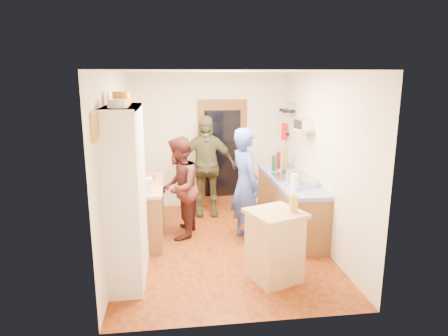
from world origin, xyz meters
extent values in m
cube|color=brown|center=(0.00, 0.00, -0.01)|extent=(3.00, 4.00, 0.02)
cube|color=silver|center=(0.00, 0.00, 2.61)|extent=(3.00, 4.00, 0.02)
cube|color=beige|center=(0.00, 2.01, 1.30)|extent=(3.00, 0.02, 2.60)
cube|color=beige|center=(0.00, -2.01, 1.30)|extent=(3.00, 0.02, 2.60)
cube|color=beige|center=(-1.51, 0.00, 1.30)|extent=(0.02, 4.00, 2.60)
cube|color=beige|center=(1.51, 0.00, 1.30)|extent=(0.02, 4.00, 2.60)
cube|color=brown|center=(0.25, 1.97, 1.05)|extent=(0.95, 0.06, 2.10)
cube|color=black|center=(0.25, 1.94, 1.05)|extent=(0.70, 0.02, 1.70)
cube|color=white|center=(-1.30, -0.80, 1.10)|extent=(0.40, 1.20, 2.20)
cube|color=white|center=(-1.30, -0.80, 2.18)|extent=(0.40, 1.14, 0.04)
cylinder|color=white|center=(-1.30, -1.11, 2.25)|extent=(0.23, 0.23, 0.09)
cylinder|color=orange|center=(-1.30, -0.76, 2.28)|extent=(0.20, 0.20, 0.16)
cylinder|color=orange|center=(-1.30, -0.44, 2.27)|extent=(0.17, 0.17, 0.15)
cube|color=brown|center=(-1.20, 0.45, 0.42)|extent=(0.60, 1.40, 0.85)
cube|color=tan|center=(-1.20, 0.45, 0.88)|extent=(0.64, 1.44, 0.05)
cube|color=white|center=(-1.15, 0.00, 1.00)|extent=(0.28, 0.20, 0.20)
cylinder|color=white|center=(-1.25, 0.26, 0.98)|extent=(0.19, 0.19, 0.17)
cylinder|color=orange|center=(-1.12, 0.64, 0.95)|extent=(0.24, 0.24, 0.10)
cube|color=tan|center=(-1.18, 0.94, 0.91)|extent=(0.32, 0.25, 0.02)
cube|color=brown|center=(1.20, 0.50, 0.42)|extent=(0.60, 2.20, 0.84)
cube|color=#0E19A0|center=(1.20, 0.50, 0.87)|extent=(0.62, 2.22, 0.06)
cube|color=silver|center=(1.20, 0.47, 0.92)|extent=(0.55, 0.58, 0.04)
cylinder|color=silver|center=(1.15, 0.51, 1.00)|extent=(0.18, 0.18, 0.12)
cylinder|color=#143F14|center=(1.05, 1.05, 1.04)|extent=(0.08, 0.08, 0.27)
cylinder|color=#591419|center=(1.18, 1.22, 1.05)|extent=(0.08, 0.08, 0.30)
cylinder|color=olive|center=(1.31, 1.20, 1.08)|extent=(0.10, 0.10, 0.36)
cylinder|color=white|center=(1.05, -0.19, 1.02)|extent=(0.14, 0.14, 0.24)
cylinder|color=silver|center=(1.30, -0.03, 0.95)|extent=(0.31, 0.31, 0.11)
cube|color=tan|center=(0.53, -1.11, 0.43)|extent=(0.71, 0.71, 0.86)
cube|color=tan|center=(0.53, -1.11, 0.89)|extent=(0.81, 0.81, 0.05)
cube|color=white|center=(0.46, -1.09, 0.90)|extent=(0.43, 0.39, 0.02)
cylinder|color=#AD9E2D|center=(0.74, -1.16, 1.02)|extent=(0.14, 0.14, 0.21)
cylinder|color=silver|center=(1.46, 1.52, 2.05)|extent=(0.02, 0.65, 0.02)
cylinder|color=black|center=(1.40, 1.35, 1.92)|extent=(0.18, 0.18, 0.05)
cylinder|color=black|center=(1.40, 1.55, 1.90)|extent=(0.16, 0.16, 0.05)
cylinder|color=black|center=(1.40, 1.75, 1.91)|extent=(0.17, 0.17, 0.05)
cube|color=tan|center=(1.37, 0.45, 1.70)|extent=(0.26, 0.42, 0.03)
cube|color=silver|center=(1.37, 0.45, 1.79)|extent=(0.27, 0.33, 0.15)
cube|color=black|center=(1.47, 1.70, 1.45)|extent=(0.06, 0.10, 0.04)
cylinder|color=red|center=(1.41, 1.70, 1.50)|extent=(0.11, 0.11, 0.32)
cube|color=gold|center=(-1.48, -1.55, 2.05)|extent=(0.03, 0.25, 0.30)
imported|color=#33499E|center=(0.43, 0.20, 0.89)|extent=(0.60, 0.75, 1.78)
imported|color=#411B19|center=(-0.59, 0.47, 0.81)|extent=(0.78, 0.91, 1.63)
imported|color=#414027|center=(-0.12, 1.43, 0.93)|extent=(1.11, 0.52, 1.86)
camera|label=1|loc=(-0.70, -5.67, 2.55)|focal=32.00mm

